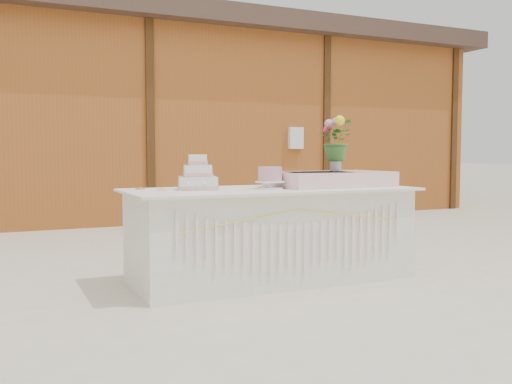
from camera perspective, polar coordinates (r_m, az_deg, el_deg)
ground at (r=4.84m, az=1.50°, el=-8.76°), size 80.00×80.00×0.00m
barn at (r=10.46m, az=-13.32°, el=7.22°), size 12.60×4.60×3.30m
cake_table at (r=4.77m, az=1.54°, el=-4.23°), size 2.40×1.00×0.77m
wedding_cake at (r=4.61m, az=-5.86°, el=1.44°), size 0.38×0.38×0.28m
pink_cake_stand at (r=4.65m, az=1.41°, el=1.55°), size 0.25×0.25×0.18m
satin_runner at (r=5.02m, az=7.45°, el=1.29°), size 1.07×0.66×0.13m
flower_vase at (r=5.11m, az=7.96°, el=2.85°), size 0.10×0.10×0.14m
bouquet at (r=5.12m, az=7.99°, el=5.66°), size 0.42×0.40×0.36m
loose_flowers at (r=4.53m, az=-10.29°, el=0.28°), size 0.25×0.40×0.02m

